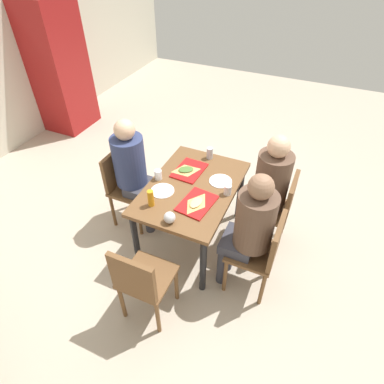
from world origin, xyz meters
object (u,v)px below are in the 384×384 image
(chair_left_end, at_px, (141,280))
(tray_red_far, at_px, (189,170))
(condiment_bottle, at_px, (151,198))
(plastic_cup_b, at_px, (228,190))
(chair_near_left, at_px, (262,250))
(foil_bundle, at_px, (170,217))
(paper_plate_near_edge, at_px, (221,181))
(soda_can, at_px, (210,153))
(person_far_side, at_px, (133,168))
(drink_fridge, at_px, (59,67))
(chair_near_right, at_px, (278,207))
(person_in_brown_jacket, at_px, (267,183))
(plastic_cup_a, at_px, (158,175))
(chair_far_side, at_px, (125,183))
(tray_red_near, at_px, (197,203))
(paper_plate_center, at_px, (162,191))
(main_table, at_px, (192,194))
(person_in_red, at_px, (250,225))
(pizza_slice_b, at_px, (186,170))
(pizza_slice_a, at_px, (196,203))

(chair_left_end, relative_size, tray_red_far, 2.41)
(condiment_bottle, bearing_deg, plastic_cup_b, -53.71)
(chair_near_left, relative_size, tray_red_far, 2.41)
(plastic_cup_b, height_order, condiment_bottle, condiment_bottle)
(chair_left_end, relative_size, foil_bundle, 8.67)
(paper_plate_near_edge, xyz_separation_m, soda_can, (0.33, 0.24, 0.06))
(person_far_side, height_order, drink_fridge, drink_fridge)
(chair_near_right, xyz_separation_m, person_in_brown_jacket, (0.00, 0.14, 0.25))
(condiment_bottle, bearing_deg, plastic_cup_a, 18.80)
(person_far_side, relative_size, tray_red_far, 3.55)
(chair_near_right, xyz_separation_m, tray_red_far, (-0.09, 0.91, 0.23))
(chair_far_side, distance_m, tray_red_near, 0.98)
(paper_plate_near_edge, bearing_deg, person_far_side, 101.56)
(chair_near_left, distance_m, chair_far_side, 1.60)
(chair_near_left, bearing_deg, paper_plate_near_edge, 50.02)
(chair_near_right, relative_size, paper_plate_near_edge, 3.94)
(paper_plate_center, bearing_deg, main_table, -51.30)
(chair_near_right, height_order, chair_far_side, same)
(person_in_red, distance_m, tray_red_near, 0.51)
(main_table, relative_size, pizza_slice_b, 4.54)
(person_in_brown_jacket, bearing_deg, chair_left_end, 153.06)
(tray_red_near, xyz_separation_m, plastic_cup_a, (0.18, 0.48, 0.04))
(foil_bundle, bearing_deg, person_in_brown_jacket, -38.07)
(paper_plate_near_edge, bearing_deg, plastic_cup_a, 110.16)
(chair_left_end, distance_m, pizza_slice_b, 1.19)
(person_in_brown_jacket, bearing_deg, tray_red_far, 96.60)
(person_in_red, relative_size, paper_plate_near_edge, 5.81)
(condiment_bottle, xyz_separation_m, drink_fridge, (1.89, 2.63, 0.14))
(paper_plate_center, distance_m, plastic_cup_b, 0.60)
(main_table, relative_size, foil_bundle, 11.83)
(main_table, relative_size, pizza_slice_a, 4.99)
(tray_red_near, height_order, paper_plate_center, tray_red_near)
(tray_red_near, relative_size, pizza_slice_b, 1.38)
(soda_can, bearing_deg, paper_plate_center, 163.51)
(paper_plate_near_edge, bearing_deg, person_in_brown_jacket, -74.41)
(plastic_cup_a, height_order, condiment_bottle, condiment_bottle)
(soda_can, bearing_deg, foil_bundle, -177.71)
(chair_near_right, distance_m, person_far_side, 1.48)
(condiment_bottle, bearing_deg, soda_can, -12.79)
(paper_plate_near_edge, bearing_deg, person_in_red, -138.13)
(person_in_brown_jacket, xyz_separation_m, plastic_cup_b, (-0.27, 0.30, 0.02))
(foil_bundle, bearing_deg, person_in_red, -71.69)
(main_table, relative_size, tray_red_far, 3.29)
(pizza_slice_a, distance_m, pizza_slice_b, 0.50)
(chair_far_side, xyz_separation_m, person_in_red, (-0.30, -1.43, 0.25))
(chair_far_side, height_order, person_in_brown_jacket, person_in_brown_jacket)
(tray_red_far, relative_size, plastic_cup_b, 3.60)
(chair_near_right, bearing_deg, chair_near_left, 180.00)
(chair_near_left, xyz_separation_m, drink_fridge, (1.81, 3.64, 0.44))
(chair_near_right, xyz_separation_m, chair_left_end, (-1.27, 0.79, 0.00))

